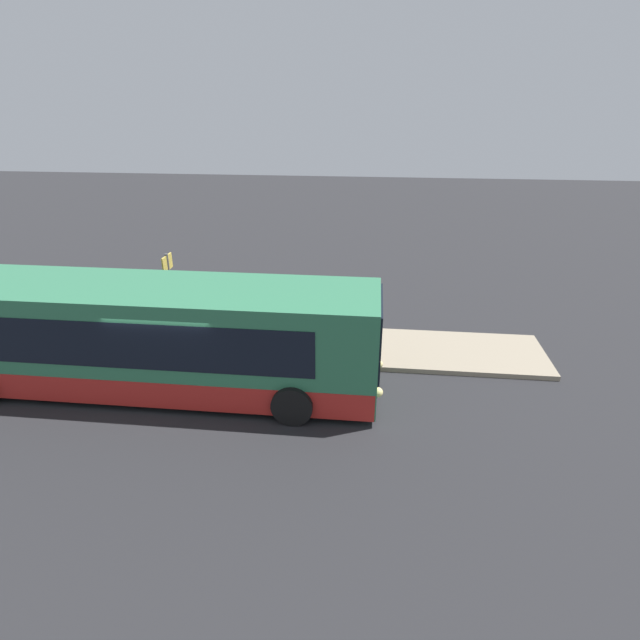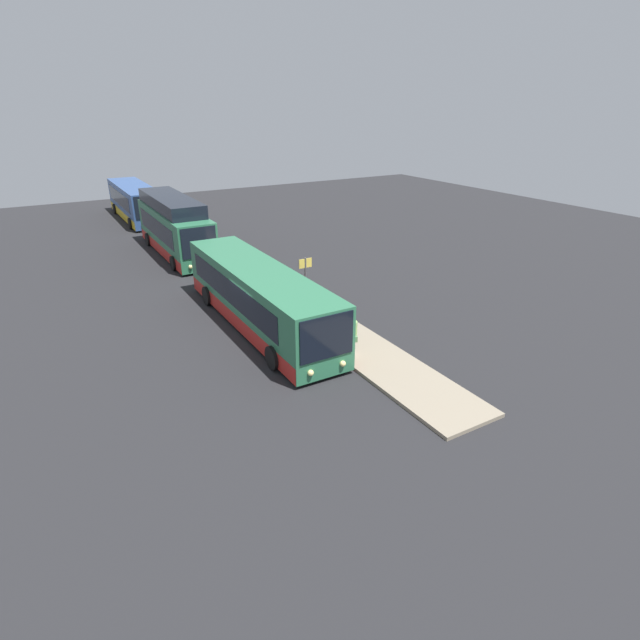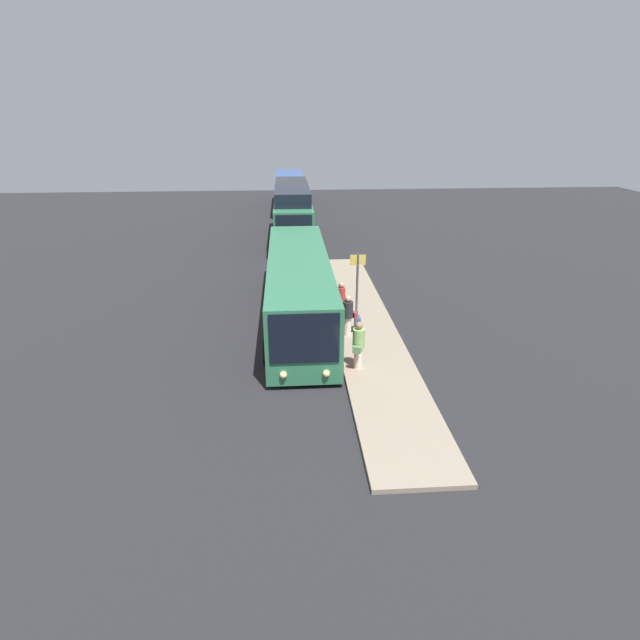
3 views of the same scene
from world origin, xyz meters
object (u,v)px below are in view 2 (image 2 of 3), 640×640
object	(u,v)px
suitcase	(321,319)
sign_post	(306,278)
bus_third	(135,202)
bus_lead	(258,297)
passenger_with_bags	(352,334)
passenger_waiting	(298,300)
bus_second	(175,229)
passenger_boarding	(317,312)

from	to	relation	value
suitcase	sign_post	xyz separation A→B (m)	(-1.90, 0.23, 1.40)
suitcase	bus_third	bearing A→B (deg)	-175.37
bus_lead	passenger_with_bags	world-z (taller)	bus_lead
bus_lead	bus_third	size ratio (longest dim) A/B	1.10
bus_lead	passenger_waiting	world-z (taller)	bus_lead
suitcase	sign_post	bearing A→B (deg)	173.13
bus_second	passenger_waiting	xyz separation A→B (m)	(14.53, 1.79, -0.69)
bus_lead	sign_post	xyz separation A→B (m)	(-0.11, 2.56, 0.44)
bus_second	sign_post	distance (m)	14.15
bus_second	bus_third	world-z (taller)	bus_second
passenger_waiting	suitcase	world-z (taller)	passenger_waiting
bus_second	passenger_with_bags	size ratio (longest dim) A/B	6.17
passenger_with_bags	sign_post	bearing A→B (deg)	-77.73
bus_lead	passenger_waiting	size ratio (longest dim) A/B	7.34
passenger_boarding	bus_third	bearing A→B (deg)	164.45
bus_second	passenger_boarding	bearing A→B (deg)	6.67
bus_lead	suitcase	xyz separation A→B (m)	(1.79, 2.33, -0.96)
bus_third	passenger_with_bags	size ratio (longest dim) A/B	6.47
sign_post	passenger_with_bags	bearing A→B (deg)	-7.28
passenger_waiting	sign_post	xyz separation A→B (m)	(-0.61, 0.77, 0.79)
passenger_boarding	passenger_waiting	world-z (taller)	passenger_waiting
passenger_with_bags	suitcase	distance (m)	3.28
bus_lead	passenger_waiting	bearing A→B (deg)	74.31
bus_third	passenger_boarding	distance (m)	29.25
sign_post	bus_second	bearing A→B (deg)	-169.57
bus_third	passenger_waiting	size ratio (longest dim) A/B	6.69
passenger_boarding	bus_second	bearing A→B (deg)	167.41
bus_lead	passenger_waiting	xyz separation A→B (m)	(0.50, 1.79, -0.35)
bus_second	sign_post	size ratio (longest dim) A/B	3.92
bus_second	passenger_waiting	bearing A→B (deg)	7.02
bus_third	suitcase	size ratio (longest dim) A/B	13.30
passenger_with_bags	suitcase	size ratio (longest dim) A/B	2.06
bus_lead	passenger_with_bags	bearing A→B (deg)	21.02
passenger_boarding	sign_post	bearing A→B (deg)	144.35
bus_second	bus_lead	bearing A→B (deg)	0.00
bus_second	passenger_boarding	world-z (taller)	bus_second
bus_second	passenger_with_bags	world-z (taller)	bus_second
passenger_waiting	suitcase	size ratio (longest dim) A/B	1.99
passenger_waiting	passenger_with_bags	xyz separation A→B (m)	(4.47, 0.12, 0.01)
sign_post	passenger_boarding	bearing A→B (deg)	-16.39
passenger_boarding	passenger_with_bags	xyz separation A→B (m)	(2.81, 0.02, 0.04)
bus_second	sign_post	world-z (taller)	bus_second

